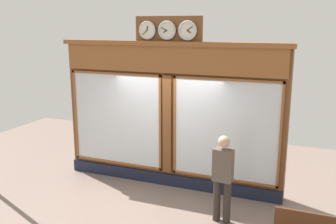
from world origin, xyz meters
TOP-DOWN VIEW (x-y plane):
  - shop_facade at (-0.00, -0.12)m, footprint 5.25×0.42m
  - pedestrian at (-1.56, 1.16)m, footprint 0.38×0.25m

SIDE VIEW (x-z plane):
  - pedestrian at x=-1.56m, z-range 0.09..1.78m
  - shop_facade at x=0.00m, z-range -0.24..3.59m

